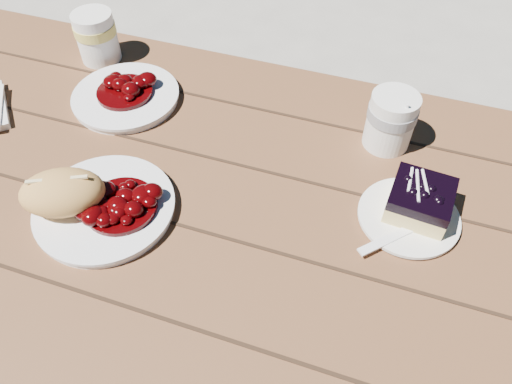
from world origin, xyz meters
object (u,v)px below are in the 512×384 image
(main_plate, at_px, (105,209))
(blueberry_cake, at_px, (420,200))
(dessert_plate, at_px, (408,217))
(coffee_cup, at_px, (391,121))
(second_plate, at_px, (126,97))
(second_cup, at_px, (97,37))
(picnic_table, at_px, (139,224))
(bread_roll, at_px, (62,192))

(main_plate, relative_size, blueberry_cake, 2.18)
(dessert_plate, bearing_deg, coffee_cup, 110.89)
(second_plate, bearing_deg, second_cup, 136.87)
(picnic_table, distance_m, coffee_cup, 0.54)
(main_plate, relative_size, bread_roll, 1.68)
(blueberry_cake, bearing_deg, picnic_table, -167.60)
(coffee_cup, bearing_deg, picnic_table, -152.75)
(coffee_cup, bearing_deg, second_cup, 173.85)
(bread_roll, bearing_deg, second_plate, 100.32)
(dessert_plate, xyz_separation_m, second_cup, (-0.71, 0.24, 0.05))
(bread_roll, distance_m, second_plate, 0.30)
(blueberry_cake, height_order, second_plate, blueberry_cake)
(coffee_cup, distance_m, second_cup, 0.65)
(blueberry_cake, relative_size, coffee_cup, 0.96)
(second_plate, bearing_deg, main_plate, -68.33)
(dessert_plate, bearing_deg, blueberry_cake, 56.31)
(blueberry_cake, bearing_deg, second_cup, 167.45)
(second_plate, height_order, second_cup, second_cup)
(main_plate, bearing_deg, second_cup, 120.87)
(main_plate, height_order, second_plate, same)
(picnic_table, height_order, second_cup, second_cup)
(main_plate, height_order, second_cup, second_cup)
(picnic_table, height_order, coffee_cup, coffee_cup)
(main_plate, xyz_separation_m, second_cup, (-0.23, 0.39, 0.05))
(bread_roll, bearing_deg, coffee_cup, 35.67)
(main_plate, relative_size, coffee_cup, 2.10)
(picnic_table, distance_m, dessert_plate, 0.53)
(bread_roll, relative_size, second_cup, 1.25)
(blueberry_cake, xyz_separation_m, second_plate, (-0.60, 0.11, -0.03))
(picnic_table, bearing_deg, blueberry_cake, 7.57)
(coffee_cup, relative_size, second_plate, 0.51)
(picnic_table, relative_size, bread_roll, 14.76)
(second_plate, xyz_separation_m, second_cup, (-0.12, 0.12, 0.05))
(main_plate, distance_m, dessert_plate, 0.50)
(bread_roll, relative_size, dessert_plate, 0.84)
(dessert_plate, distance_m, second_cup, 0.76)
(blueberry_cake, height_order, second_cup, second_cup)
(main_plate, relative_size, second_cup, 2.10)
(dessert_plate, xyz_separation_m, blueberry_cake, (0.01, 0.02, 0.03))
(coffee_cup, bearing_deg, main_plate, -142.60)
(main_plate, distance_m, second_plate, 0.29)
(bread_roll, distance_m, blueberry_cake, 0.58)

